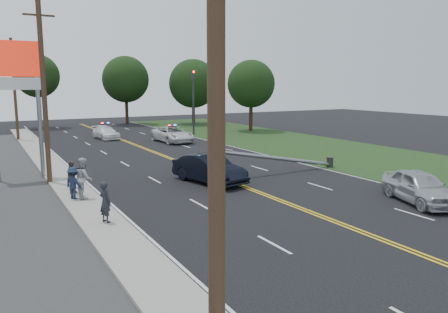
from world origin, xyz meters
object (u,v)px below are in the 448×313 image
emergency_b (106,133)px  bystander_c (74,183)px  utility_pole_mid (44,93)px  utility_pole_far (15,89)px  traffic_signal (193,97)px  pylon_sign (14,77)px  utility_pole_near (216,116)px  bystander_d (72,177)px  fallen_streetlight (283,159)px  crashed_sedan (209,169)px  waiting_sedan (420,187)px  bystander_b (84,178)px  emergency_a (172,134)px  bystander_a (105,202)px

emergency_b → bystander_c: bystander_c is taller
utility_pole_mid → utility_pole_far: bearing=90.0°
traffic_signal → emergency_b: 10.21m
pylon_sign → utility_pole_near: size_ratio=0.80×
traffic_signal → utility_pole_near: 41.84m
bystander_d → fallen_streetlight: bearing=-63.8°
crashed_sedan → waiting_sedan: 10.98m
utility_pole_far → crashed_sedan: utility_pole_far is taller
crashed_sedan → bystander_b: bearing=169.9°
traffic_signal → bystander_b: bearing=-126.2°
utility_pole_near → utility_pole_mid: same height
pylon_sign → bystander_d: bearing=-70.9°
utility_pole_near → bystander_c: 16.00m
bystander_c → bystander_d: bystander_d is taller
bystander_c → emergency_a: bearing=-64.3°
utility_pole_mid → bystander_c: (0.51, -4.56, -4.19)m
emergency_a → bystander_c: 21.83m
bystander_c → fallen_streetlight: bearing=-116.9°
bystander_a → bystander_c: (-0.40, 4.36, -0.05)m
bystander_b → bystander_c: size_ratio=1.28×
crashed_sedan → emergency_b: crashed_sedan is taller
fallen_streetlight → emergency_b: size_ratio=2.15×
utility_pole_far → bystander_a: bearing=-88.3°
utility_pole_far → crashed_sedan: bearing=-73.0°
utility_pole_far → crashed_sedan: (8.00, -26.19, -4.28)m
utility_pole_near → bystander_d: 17.03m
bystander_d → crashed_sedan: bearing=-66.9°
utility_pole_mid → crashed_sedan: size_ratio=2.05×
utility_pole_near → emergency_b: 40.10m
utility_pole_far → bystander_a: utility_pole_far is taller
utility_pole_mid → emergency_a: bearing=45.7°
utility_pole_far → pylon_sign: bearing=-93.7°
crashed_sedan → emergency_b: 23.23m
pylon_sign → bystander_b: pylon_sign is taller
utility_pole_mid → bystander_c: 6.22m
waiting_sedan → bystander_a: bearing=-175.6°
traffic_signal → utility_pole_mid: 25.12m
utility_pole_mid → emergency_b: bearing=67.2°
emergency_b → bystander_b: size_ratio=2.20×
utility_pole_mid → fallen_streetlight: bearing=-16.6°
emergency_a → traffic_signal: bearing=42.9°
fallen_streetlight → traffic_signal: bearing=79.4°
traffic_signal → fallen_streetlight: 22.62m
bystander_a → fallen_streetlight: bearing=-91.0°
traffic_signal → fallen_streetlight: (-4.11, -22.00, -3.29)m
bystander_b → utility_pole_far: bearing=3.9°
pylon_sign → traffic_signal: bearing=40.4°
fallen_streetlight → waiting_sedan: size_ratio=2.06×
utility_pole_far → bystander_a: 31.21m
fallen_streetlight → crashed_sedan: fallen_streetlight is taller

